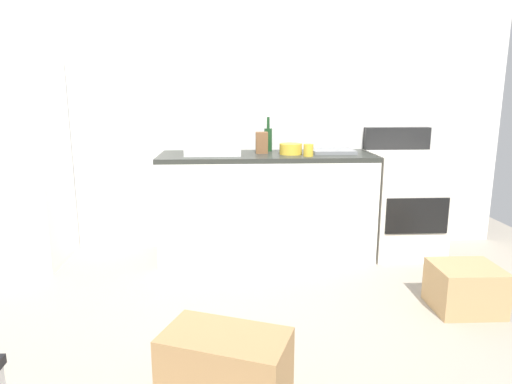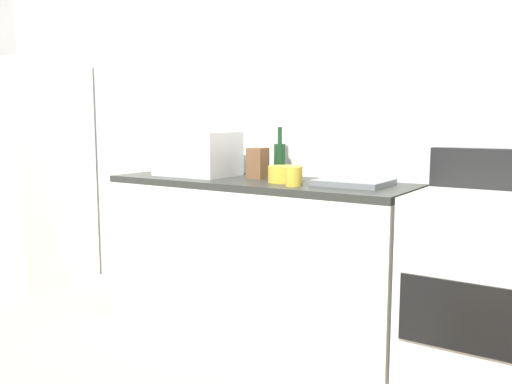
{
  "view_description": "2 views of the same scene",
  "coord_description": "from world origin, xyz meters",
  "px_view_note": "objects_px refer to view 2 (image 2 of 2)",
  "views": [
    {
      "loc": [
        0.01,
        -2.58,
        1.39
      ],
      "look_at": [
        0.2,
        0.88,
        0.64
      ],
      "focal_mm": 31.58,
      "sensor_mm": 36.0,
      "label": 1
    },
    {
      "loc": [
        2.01,
        -1.4,
        1.23
      ],
      "look_at": [
        0.61,
        0.72,
        0.9
      ],
      "focal_mm": 38.14,
      "sensor_mm": 36.0,
      "label": 2
    }
  ],
  "objects_px": {
    "refrigerator": "(33,173)",
    "wine_bottle": "(280,159)",
    "mixing_bowl": "(285,174)",
    "knife_block": "(258,163)",
    "coffee_mug": "(293,177)",
    "stove_oven": "(477,288)",
    "microwave": "(198,154)"
  },
  "relations": [
    {
      "from": "knife_block",
      "to": "mixing_bowl",
      "type": "xyz_separation_m",
      "value": [
        0.24,
        -0.09,
        -0.04
      ]
    },
    {
      "from": "knife_block",
      "to": "mixing_bowl",
      "type": "bearing_deg",
      "value": -20.35
    },
    {
      "from": "stove_oven",
      "to": "microwave",
      "type": "bearing_deg",
      "value": 179.97
    },
    {
      "from": "refrigerator",
      "to": "knife_block",
      "type": "distance_m",
      "value": 2.03
    },
    {
      "from": "stove_oven",
      "to": "refrigerator",
      "type": "bearing_deg",
      "value": -179.03
    },
    {
      "from": "refrigerator",
      "to": "wine_bottle",
      "type": "relative_size",
      "value": 5.59
    },
    {
      "from": "refrigerator",
      "to": "mixing_bowl",
      "type": "xyz_separation_m",
      "value": [
        2.26,
        0.02,
        0.11
      ]
    },
    {
      "from": "stove_oven",
      "to": "mixing_bowl",
      "type": "distance_m",
      "value": 1.12
    },
    {
      "from": "coffee_mug",
      "to": "knife_block",
      "type": "distance_m",
      "value": 0.43
    },
    {
      "from": "mixing_bowl",
      "to": "refrigerator",
      "type": "bearing_deg",
      "value": -179.58
    },
    {
      "from": "knife_block",
      "to": "mixing_bowl",
      "type": "height_order",
      "value": "knife_block"
    },
    {
      "from": "stove_oven",
      "to": "coffee_mug",
      "type": "height_order",
      "value": "stove_oven"
    },
    {
      "from": "microwave",
      "to": "wine_bottle",
      "type": "xyz_separation_m",
      "value": [
        0.48,
        0.19,
        -0.03
      ]
    },
    {
      "from": "stove_oven",
      "to": "knife_block",
      "type": "xyz_separation_m",
      "value": [
        -1.25,
        0.05,
        0.52
      ]
    },
    {
      "from": "refrigerator",
      "to": "knife_block",
      "type": "bearing_deg",
      "value": 2.98
    },
    {
      "from": "microwave",
      "to": "wine_bottle",
      "type": "bearing_deg",
      "value": 21.51
    },
    {
      "from": "microwave",
      "to": "stove_oven",
      "type": "bearing_deg",
      "value": -0.03
    },
    {
      "from": "microwave",
      "to": "mixing_bowl",
      "type": "height_order",
      "value": "microwave"
    },
    {
      "from": "refrigerator",
      "to": "wine_bottle",
      "type": "xyz_separation_m",
      "value": [
        2.08,
        0.24,
        0.17
      ]
    },
    {
      "from": "stove_oven",
      "to": "wine_bottle",
      "type": "height_order",
      "value": "wine_bottle"
    },
    {
      "from": "refrigerator",
      "to": "coffee_mug",
      "type": "relative_size",
      "value": 16.77
    },
    {
      "from": "mixing_bowl",
      "to": "knife_block",
      "type": "bearing_deg",
      "value": 159.65
    },
    {
      "from": "knife_block",
      "to": "wine_bottle",
      "type": "bearing_deg",
      "value": 64.53
    },
    {
      "from": "stove_oven",
      "to": "knife_block",
      "type": "height_order",
      "value": "stove_oven"
    },
    {
      "from": "knife_block",
      "to": "mixing_bowl",
      "type": "distance_m",
      "value": 0.26
    },
    {
      "from": "microwave",
      "to": "wine_bottle",
      "type": "height_order",
      "value": "wine_bottle"
    },
    {
      "from": "microwave",
      "to": "mixing_bowl",
      "type": "distance_m",
      "value": 0.66
    },
    {
      "from": "refrigerator",
      "to": "wine_bottle",
      "type": "distance_m",
      "value": 2.1
    },
    {
      "from": "refrigerator",
      "to": "microwave",
      "type": "distance_m",
      "value": 1.62
    },
    {
      "from": "stove_oven",
      "to": "microwave",
      "type": "xyz_separation_m",
      "value": [
        -1.67,
        0.0,
        0.57
      ]
    },
    {
      "from": "refrigerator",
      "to": "mixing_bowl",
      "type": "bearing_deg",
      "value": 0.42
    },
    {
      "from": "microwave",
      "to": "knife_block",
      "type": "xyz_separation_m",
      "value": [
        0.41,
        0.05,
        -0.05
      ]
    }
  ]
}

